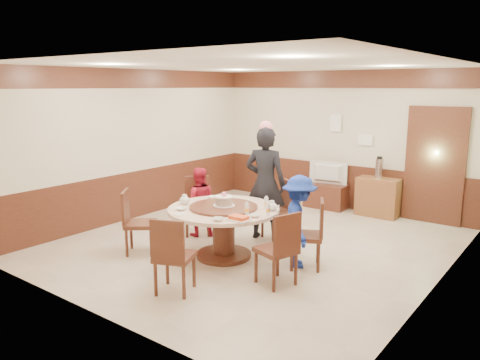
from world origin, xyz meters
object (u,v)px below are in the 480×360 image
Objects in this scene: banquet_table at (224,222)px; person_blue at (299,221)px; tv_stand at (326,196)px; television at (327,173)px; person_red at (199,202)px; side_cabinet at (378,197)px; shrimp_platter at (239,218)px; thermos at (379,168)px; person_standing at (265,184)px; birthday_cake at (224,201)px.

banquet_table is 1.12m from person_blue.
tv_stand is 1.07× the size of television.
person_red is 3.59m from side_cabinet.
person_red is 1.37× the size of tv_stand.
banquet_table is 5.42× the size of shrimp_platter.
thermos reaches higher than shrimp_platter.
person_red is 3.07× the size of thermos.
banquet_table is 3.52m from television.
tv_stand is (0.88, 2.96, -0.33)m from person_red.
banquet_table reaches higher than tv_stand.
person_blue is at bearing 101.56° from television.
person_red is at bearing -106.60° from tv_stand.
person_standing reaches higher than birthday_cake.
person_red is at bearing 151.51° from birthday_cake.
television is at bearing -102.68° from person_standing.
banquet_table reaches higher than side_cabinet.
television reaches higher than shrimp_platter.
thermos is at bearing 180.00° from side_cabinet.
television is (-0.10, 3.51, 0.20)m from banquet_table.
person_standing is 1.32m from person_blue.
birthday_cake is at bearing 75.11° from person_standing.
side_cabinet is at bearing 172.98° from television.
banquet_table is at bearing 73.65° from person_blue.
television is at bearing -15.10° from person_blue.
banquet_table is at bearing -105.46° from thermos.
person_standing reaches higher than side_cabinet.
thermos is (-0.08, 3.18, 0.29)m from person_blue.
person_red is (-0.98, 0.55, 0.05)m from banquet_table.
banquet_table is at bearing 107.08° from person_red.
birthday_cake is (-0.00, 0.01, 0.32)m from banquet_table.
television is at bearing -178.42° from side_cabinet.
birthday_cake is at bearing 72.97° from person_blue.
banquet_table is 1.25× the size of person_blue.
side_cabinet is 0.57m from thermos.
person_blue is 0.90m from shrimp_platter.
person_red is 1.15m from birthday_cake.
person_blue is at bearing 18.23° from birthday_cake.
birthday_cake is 1.06× the size of shrimp_platter.
person_standing is 1.59× the size of person_red.
side_cabinet is (0.99, 3.54, -0.16)m from banquet_table.
television is 1.15m from side_cabinet.
person_red is at bearing 49.58° from person_blue.
person_red is 1.46× the size of television.
tv_stand is at bearing -178.42° from side_cabinet.
television is 1.00× the size of side_cabinet.
person_standing is (-0.00, 1.09, 0.40)m from banquet_table.
tv_stand is 1.10m from side_cabinet.
television is (0.00, 0.00, 0.48)m from tv_stand.
person_blue is 4.09× the size of birthday_cake.
shrimp_platter is (0.57, -0.38, 0.24)m from banquet_table.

